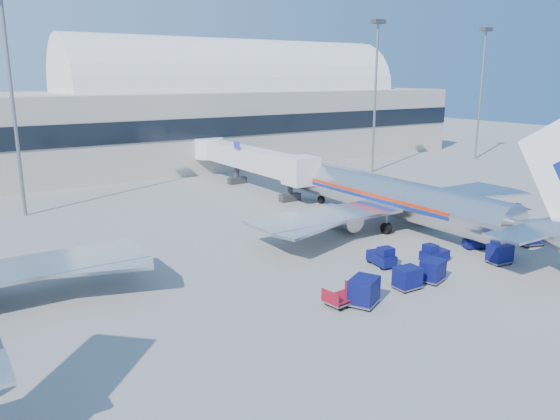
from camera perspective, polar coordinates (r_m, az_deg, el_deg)
ground at (r=45.47m, az=7.36°, el=-4.97°), size 260.00×260.00×0.00m
terminal at (r=89.95m, az=-24.05°, el=8.17°), size 170.00×28.15×21.00m
airliner_main at (r=54.49m, az=12.39°, el=1.17°), size 32.00×37.26×12.07m
jetbridge_near at (r=73.54m, az=-3.72°, el=5.49°), size 4.40×27.50×6.25m
mast_west at (r=63.04m, az=-26.43°, el=12.64°), size 2.00×1.20×22.60m
mast_east at (r=85.44m, az=10.01°, el=13.79°), size 2.00×1.20×22.60m
mast_far_east at (r=104.11m, az=20.39°, el=13.13°), size 2.00×1.20×22.60m
barrier_near at (r=59.42m, az=19.42°, el=-0.71°), size 3.00×0.55×0.90m
barrier_mid at (r=62.02m, az=21.28°, el=-0.28°), size 3.00×0.55×0.90m
barrier_far at (r=64.69m, az=22.99°, el=0.11°), size 3.00×0.55×0.90m
tug_lead at (r=45.66m, az=15.76°, el=-4.41°), size 2.38×1.29×1.51m
tug_right at (r=50.20m, az=19.64°, el=-3.16°), size 2.23×1.70×1.31m
tug_left at (r=43.75m, az=10.62°, el=-4.83°), size 1.62×2.67×1.64m
cart_train_a at (r=41.25m, az=15.67°, el=-6.10°), size 2.20×1.91×1.64m
cart_train_b at (r=39.44m, az=13.17°, el=-6.90°), size 1.87×1.46×1.60m
cart_train_c at (r=36.22m, az=8.76°, el=-8.34°), size 2.64×2.43×1.88m
cart_solo_near at (r=46.85m, az=21.98°, el=-4.23°), size 1.99×1.62×1.60m
cart_solo_far at (r=52.91m, az=24.70°, el=-2.32°), size 2.54×2.23×1.88m
cart_open_red at (r=36.27m, az=6.50°, el=-9.20°), size 2.45×1.86×0.61m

